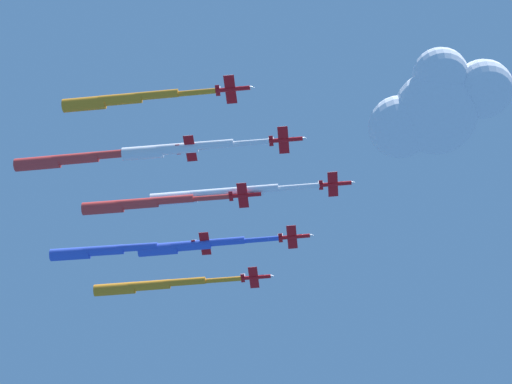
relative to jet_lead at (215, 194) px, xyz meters
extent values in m
cylinder|color=red|center=(32.36, 6.30, -0.02)|extent=(9.06, 2.96, 1.20)
cone|color=white|center=(37.31, 7.30, -0.02)|extent=(1.50, 1.37, 1.14)
cylinder|color=black|center=(27.71, 5.36, -0.02)|extent=(0.77, 1.00, 0.90)
ellipsoid|color=black|center=(34.31, 6.65, 0.44)|extent=(2.02, 1.18, 0.75)
cube|color=red|center=(31.83, 6.20, -0.07)|extent=(4.30, 8.74, 0.93)
cube|color=white|center=(31.08, 9.95, 0.36)|extent=(2.39, 1.15, 0.17)
cube|color=white|center=(32.59, 2.43, -0.37)|extent=(2.39, 1.15, 0.17)
cube|color=red|center=(28.66, 5.55, -0.02)|extent=(1.71, 3.35, 0.40)
cube|color=white|center=(28.68, 5.46, 0.92)|extent=(1.43, 0.57, 1.90)
cylinder|color=white|center=(21.92, 4.19, -0.02)|extent=(12.93, 4.04, 1.53)
cylinder|color=white|center=(11.01, 1.69, -0.05)|extent=(13.08, 4.79, 2.29)
cylinder|color=white|center=(-0.05, -0.13, -0.01)|extent=(13.23, 5.54, 3.05)
cylinder|color=white|center=(-11.12, -1.91, 0.03)|extent=(13.38, 6.29, 3.82)
cylinder|color=red|center=(17.29, 18.98, -1.67)|extent=(9.06, 2.88, 1.18)
cone|color=white|center=(22.24, 19.94, -1.67)|extent=(1.49, 1.35, 1.12)
cylinder|color=black|center=(12.62, 18.07, -1.67)|extent=(0.76, 0.98, 0.88)
ellipsoid|color=black|center=(19.24, 19.32, -1.21)|extent=(2.02, 1.16, 0.73)
cube|color=red|center=(16.76, 18.88, -1.72)|extent=(4.25, 8.75, 0.76)
cube|color=white|center=(16.02, 22.64, -1.37)|extent=(2.39, 1.13, 0.15)
cube|color=white|center=(17.49, 15.10, -1.94)|extent=(2.39, 1.13, 0.15)
cube|color=red|center=(13.58, 18.25, -1.67)|extent=(1.69, 3.35, 0.33)
cube|color=white|center=(13.59, 18.18, -0.73)|extent=(1.42, 0.52, 1.90)
cylinder|color=blue|center=(7.61, 17.09, -1.67)|extent=(11.15, 3.59, 1.50)
cylinder|color=blue|center=(-1.78, 14.96, -1.70)|extent=(11.29, 4.32, 2.25)
cylinder|color=blue|center=(-11.30, 13.53, -1.67)|extent=(11.43, 5.06, 3.00)
cylinder|color=blue|center=(-20.83, 12.12, -1.63)|extent=(11.58, 5.79, 3.75)
cylinder|color=red|center=(23.30, -11.20, -0.82)|extent=(9.05, 2.97, 1.18)
cone|color=white|center=(28.25, -10.18, -0.82)|extent=(1.50, 1.36, 1.12)
cylinder|color=black|center=(18.65, -12.15, -0.82)|extent=(0.77, 0.99, 0.88)
ellipsoid|color=black|center=(25.25, -10.83, -0.35)|extent=(2.02, 1.17, 0.73)
cube|color=red|center=(22.77, -11.30, -0.87)|extent=(4.34, 8.76, 0.75)
cube|color=white|center=(22.00, -7.54, -0.52)|extent=(2.40, 1.16, 0.15)
cube|color=white|center=(23.55, -15.07, -1.08)|extent=(2.40, 1.16, 0.15)
cube|color=red|center=(19.60, -11.96, -0.82)|extent=(1.72, 3.35, 0.33)
cube|color=white|center=(19.62, -12.03, 0.13)|extent=(1.42, 0.54, 1.90)
cylinder|color=white|center=(13.77, -13.16, -0.82)|extent=(10.87, 3.64, 1.50)
cylinder|color=white|center=(4.64, -15.35, -0.84)|extent=(11.02, 4.38, 2.25)
cylinder|color=white|center=(-4.63, -16.84, -0.81)|extent=(11.17, 5.11, 3.00)
cylinder|color=white|center=(-13.90, -18.30, -0.78)|extent=(11.32, 5.85, 3.75)
cylinder|color=red|center=(8.23, 1.48, -2.03)|extent=(9.05, 2.97, 1.18)
cone|color=white|center=(13.17, 2.50, -2.03)|extent=(1.50, 1.36, 1.12)
cylinder|color=black|center=(3.57, 0.53, -2.03)|extent=(0.77, 0.99, 0.89)
ellipsoid|color=black|center=(10.17, 1.85, -1.56)|extent=(2.02, 1.18, 0.74)
cube|color=red|center=(7.70, 1.38, -2.08)|extent=(4.33, 8.76, 0.80)
cube|color=white|center=(6.93, 5.13, -1.70)|extent=(2.39, 1.15, 0.15)
cube|color=white|center=(8.47, -2.39, -2.31)|extent=(2.39, 1.15, 0.15)
cube|color=red|center=(4.52, 0.72, -2.03)|extent=(1.72, 3.35, 0.35)
cube|color=white|center=(4.54, 0.65, -1.08)|extent=(1.43, 0.55, 1.90)
cylinder|color=red|center=(-1.48, -0.51, -2.03)|extent=(11.26, 3.73, 1.51)
cylinder|color=red|center=(-10.95, -2.76, -2.05)|extent=(11.41, 4.47, 2.26)
cylinder|color=red|center=(-20.57, -4.32, -2.02)|extent=(11.57, 5.20, 3.01)
cylinder|color=red|center=(-30.18, -5.85, -1.98)|extent=(11.72, 5.94, 3.76)
cylinder|color=red|center=(2.21, 31.65, 0.88)|extent=(9.06, 2.94, 1.19)
cone|color=white|center=(7.16, 32.65, 0.88)|extent=(1.50, 1.36, 1.13)
cylinder|color=black|center=(-2.45, 30.72, 0.88)|extent=(0.76, 0.99, 0.89)
ellipsoid|color=black|center=(4.16, 32.01, 1.34)|extent=(2.02, 1.17, 0.74)
cube|color=red|center=(1.68, 31.55, 0.83)|extent=(4.30, 8.75, 0.84)
cube|color=white|center=(0.92, 35.31, 1.22)|extent=(2.39, 1.14, 0.16)
cube|color=white|center=(2.44, 27.78, 0.58)|extent=(2.39, 1.14, 0.16)
cube|color=red|center=(-1.50, 30.91, 0.88)|extent=(1.71, 3.35, 0.37)
cube|color=white|center=(-1.48, 30.83, 1.82)|extent=(1.43, 0.55, 1.90)
cylinder|color=orange|center=(-7.93, 29.62, 0.88)|extent=(12.22, 3.88, 1.51)
cylinder|color=orange|center=(-18.24, 27.24, 0.85)|extent=(12.37, 4.62, 2.27)
cylinder|color=orange|center=(-28.69, 25.56, 0.89)|extent=(12.52, 5.36, 3.02)
cylinder|color=orange|center=(-39.15, 23.91, 0.92)|extent=(12.67, 6.10, 3.78)
cylinder|color=red|center=(14.24, -28.69, 0.12)|extent=(9.06, 2.94, 1.21)
cone|color=white|center=(19.20, -27.70, 0.12)|extent=(1.50, 1.38, 1.15)
cylinder|color=black|center=(9.59, -29.61, 0.12)|extent=(0.77, 1.01, 0.91)
ellipsoid|color=black|center=(16.20, -28.35, 0.59)|extent=(2.02, 1.18, 0.76)
cube|color=red|center=(13.71, -28.79, 0.07)|extent=(4.28, 8.73, 1.04)
cube|color=white|center=(12.97, -25.04, 0.56)|extent=(2.39, 1.14, 0.17)
cube|color=white|center=(14.46, -32.55, -0.27)|extent=(2.39, 1.14, 0.17)
cube|color=red|center=(10.54, -29.42, 0.12)|extent=(1.70, 3.35, 0.44)
cube|color=white|center=(10.56, -29.52, 1.07)|extent=(1.44, 0.59, 1.90)
cylinder|color=orange|center=(4.63, -30.59, 0.12)|extent=(11.02, 3.64, 1.54)
cylinder|color=orange|center=(-4.63, -32.73, 0.09)|extent=(11.17, 4.40, 2.31)
cylinder|color=orange|center=(-14.03, -34.18, 0.13)|extent=(11.32, 5.15, 3.09)
cylinder|color=orange|center=(-23.44, -35.60, 0.18)|extent=(11.47, 5.91, 3.86)
cylinder|color=red|center=(-6.85, 14.16, -1.62)|extent=(9.05, 3.06, 1.20)
cone|color=white|center=(-1.91, 15.22, -1.62)|extent=(1.51, 1.39, 1.14)
cylinder|color=black|center=(-11.49, 13.16, -1.62)|extent=(0.78, 1.01, 0.90)
ellipsoid|color=black|center=(-4.91, 14.53, -1.16)|extent=(2.03, 1.20, 0.75)
cube|color=red|center=(-7.38, 14.05, -1.67)|extent=(4.40, 8.76, 0.94)
cube|color=white|center=(-8.18, 17.79, -1.24)|extent=(2.40, 1.17, 0.17)
cube|color=white|center=(-6.57, 10.30, -1.97)|extent=(2.40, 1.17, 0.17)
cube|color=red|center=(-10.55, 13.37, -1.62)|extent=(1.75, 3.35, 0.40)
cube|color=white|center=(-10.53, 13.28, -0.68)|extent=(1.43, 0.59, 1.90)
cylinder|color=blue|center=(-16.57, 12.08, -1.62)|extent=(11.31, 3.85, 1.53)
cylinder|color=blue|center=(-26.06, 9.74, -1.65)|extent=(11.47, 4.60, 2.29)
cylinder|color=blue|center=(-35.70, 8.09, -1.61)|extent=(11.63, 5.34, 3.05)
cylinder|color=blue|center=(-45.35, 6.47, -1.57)|extent=(11.79, 6.09, 3.82)
cylinder|color=red|center=(-0.83, -16.01, -1.13)|extent=(9.07, 2.93, 1.23)
cone|color=white|center=(4.12, -15.04, -1.13)|extent=(1.50, 1.39, 1.17)
cylinder|color=black|center=(-5.49, -16.92, -1.13)|extent=(0.77, 1.02, 0.92)
ellipsoid|color=black|center=(1.12, -15.69, -0.66)|extent=(2.03, 1.19, 0.77)
cube|color=red|center=(-1.36, -16.11, -1.18)|extent=(4.25, 8.72, 1.17)
cube|color=white|center=(-2.10, -12.37, -0.63)|extent=(2.39, 1.14, 0.19)
cube|color=white|center=(-0.63, -19.87, -1.58)|extent=(2.39, 1.14, 0.19)
cube|color=red|center=(-4.54, -16.74, -1.13)|extent=(1.69, 3.34, 0.49)
cube|color=white|center=(-4.52, -16.85, -0.18)|extent=(1.44, 0.61, 1.90)
cylinder|color=red|center=(-10.92, -17.98, -1.13)|extent=(12.10, 3.84, 1.56)
cylinder|color=red|center=(-21.12, -20.28, -1.16)|extent=(12.25, 4.61, 2.34)
cylinder|color=red|center=(-31.46, -21.89, -1.11)|extent=(12.40, 5.37, 3.12)
cylinder|color=red|center=(-41.81, -23.47, -1.06)|extent=(12.55, 6.14, 3.90)
sphere|color=white|center=(61.06, -16.11, -15.57)|extent=(20.07, 20.07, 20.07)
sphere|color=white|center=(52.18, -15.33, -16.55)|extent=(15.05, 15.05, 15.05)
sphere|color=white|center=(72.94, -18.29, -14.21)|extent=(14.05, 14.05, 14.05)
sphere|color=white|center=(64.11, -24.02, -12.84)|extent=(13.04, 13.04, 13.04)
sphere|color=white|center=(63.07, -14.75, -9.02)|extent=(11.04, 11.04, 11.04)
camera|label=1|loc=(46.25, -114.42, -190.99)|focal=58.26mm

